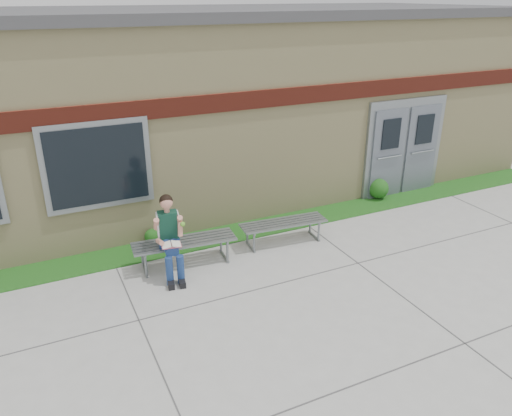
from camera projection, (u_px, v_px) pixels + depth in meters
ground at (326, 290)px, 8.24m from camera, size 80.00×80.00×0.00m
grass_strip at (258, 228)px, 10.39m from camera, size 16.00×0.80×0.02m
school_building at (199, 99)px, 12.37m from camera, size 16.20×6.22×4.20m
bench_left at (185, 246)px, 8.88m from camera, size 1.87×0.67×0.47m
bench_right at (283, 227)px, 9.68m from camera, size 1.73×0.61×0.44m
girl at (170, 235)px, 8.43m from camera, size 0.52×0.89×1.42m
shrub_mid at (152, 236)px, 9.68m from camera, size 0.30×0.30×0.30m
shrub_east at (378, 188)px, 11.79m from camera, size 0.48×0.48×0.48m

